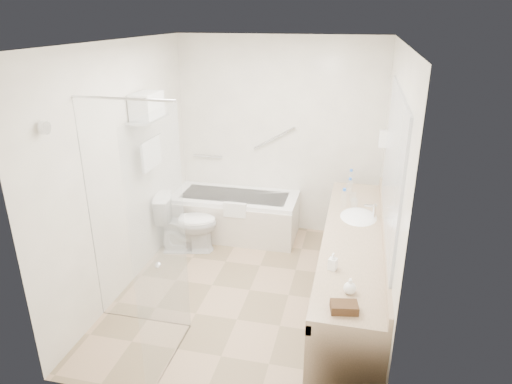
% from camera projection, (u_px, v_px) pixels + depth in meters
% --- Properties ---
extents(floor, '(3.20, 3.20, 0.00)m').
position_uv_depth(floor, '(250.00, 290.00, 4.82)').
color(floor, tan).
rests_on(floor, ground).
extents(ceiling, '(2.60, 3.20, 0.10)m').
position_uv_depth(ceiling, '(248.00, 42.00, 3.90)').
color(ceiling, white).
rests_on(ceiling, wall_back).
extents(wall_back, '(2.60, 0.10, 2.50)m').
position_uv_depth(wall_back, '(279.00, 137.00, 5.81)').
color(wall_back, white).
rests_on(wall_back, ground).
extents(wall_front, '(2.60, 0.10, 2.50)m').
position_uv_depth(wall_front, '(189.00, 262.00, 2.91)').
color(wall_front, white).
rests_on(wall_front, ground).
extents(wall_left, '(0.10, 3.20, 2.50)m').
position_uv_depth(wall_left, '(125.00, 169.00, 4.63)').
color(wall_left, white).
rests_on(wall_left, ground).
extents(wall_right, '(0.10, 3.20, 2.50)m').
position_uv_depth(wall_right, '(390.00, 190.00, 4.09)').
color(wall_right, white).
rests_on(wall_right, ground).
extents(bathtub, '(1.60, 0.73, 0.59)m').
position_uv_depth(bathtub, '(235.00, 215.00, 5.95)').
color(bathtub, white).
rests_on(bathtub, floor).
extents(grab_bar_short, '(0.40, 0.03, 0.03)m').
position_uv_depth(grab_bar_short, '(208.00, 156.00, 6.08)').
color(grab_bar_short, silver).
rests_on(grab_bar_short, wall_back).
extents(grab_bar_long, '(0.53, 0.03, 0.33)m').
position_uv_depth(grab_bar_long, '(274.00, 138.00, 5.78)').
color(grab_bar_long, silver).
rests_on(grab_bar_long, wall_back).
extents(shower_enclosure, '(0.96, 0.91, 2.11)m').
position_uv_depth(shower_enclosure, '(147.00, 232.00, 3.72)').
color(shower_enclosure, silver).
rests_on(shower_enclosure, floor).
extents(towel_shelf, '(0.24, 0.55, 0.81)m').
position_uv_depth(towel_shelf, '(148.00, 114.00, 4.74)').
color(towel_shelf, silver).
rests_on(towel_shelf, wall_left).
extents(vanity_counter, '(0.55, 2.70, 0.95)m').
position_uv_depth(vanity_counter, '(352.00, 254.00, 4.23)').
color(vanity_counter, tan).
rests_on(vanity_counter, floor).
extents(sink, '(0.40, 0.52, 0.14)m').
position_uv_depth(sink, '(358.00, 219.00, 4.52)').
color(sink, white).
rests_on(sink, vanity_counter).
extents(faucet, '(0.03, 0.03, 0.14)m').
position_uv_depth(faucet, '(374.00, 211.00, 4.45)').
color(faucet, silver).
rests_on(faucet, vanity_counter).
extents(mirror, '(0.02, 2.00, 1.20)m').
position_uv_depth(mirror, '(393.00, 163.00, 3.84)').
color(mirror, '#A7ACB3').
rests_on(mirror, wall_right).
extents(hairdryer_unit, '(0.08, 0.10, 0.18)m').
position_uv_depth(hairdryer_unit, '(383.00, 139.00, 4.98)').
color(hairdryer_unit, white).
rests_on(hairdryer_unit, wall_right).
extents(toilet, '(0.81, 0.57, 0.72)m').
position_uv_depth(toilet, '(187.00, 223.00, 5.52)').
color(toilet, white).
rests_on(toilet, floor).
extents(amenity_basket, '(0.20, 0.15, 0.06)m').
position_uv_depth(amenity_basket, '(344.00, 307.00, 3.07)').
color(amenity_basket, '#412A17').
rests_on(amenity_basket, vanity_counter).
extents(soap_bottle_a, '(0.10, 0.15, 0.06)m').
position_uv_depth(soap_bottle_a, '(333.00, 266.00, 3.58)').
color(soap_bottle_a, white).
rests_on(soap_bottle_a, vanity_counter).
extents(soap_bottle_b, '(0.09, 0.12, 0.09)m').
position_uv_depth(soap_bottle_b, '(350.00, 287.00, 3.27)').
color(soap_bottle_b, white).
rests_on(soap_bottle_b, vanity_counter).
extents(water_bottle_left, '(0.06, 0.06, 0.20)m').
position_uv_depth(water_bottle_left, '(350.00, 187.00, 5.03)').
color(water_bottle_left, silver).
rests_on(water_bottle_left, vanity_counter).
extents(water_bottle_mid, '(0.06, 0.06, 0.21)m').
position_uv_depth(water_bottle_mid, '(344.00, 199.00, 4.70)').
color(water_bottle_mid, silver).
rests_on(water_bottle_mid, vanity_counter).
extents(water_bottle_right, '(0.06, 0.06, 0.21)m').
position_uv_depth(water_bottle_right, '(351.00, 178.00, 5.27)').
color(water_bottle_right, silver).
rests_on(water_bottle_right, vanity_counter).
extents(drinking_glass_near, '(0.08, 0.08, 0.09)m').
position_uv_depth(drinking_glass_near, '(353.00, 197.00, 4.87)').
color(drinking_glass_near, silver).
rests_on(drinking_glass_near, vanity_counter).
extents(drinking_glass_far, '(0.09, 0.09, 0.09)m').
position_uv_depth(drinking_glass_far, '(354.00, 203.00, 4.72)').
color(drinking_glass_far, silver).
rests_on(drinking_glass_far, vanity_counter).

